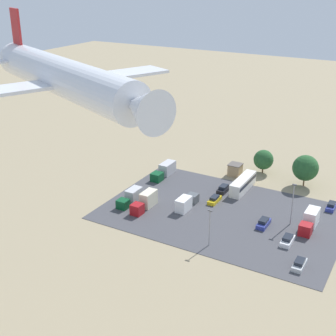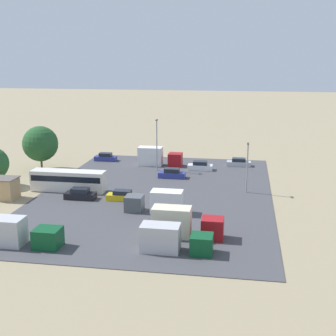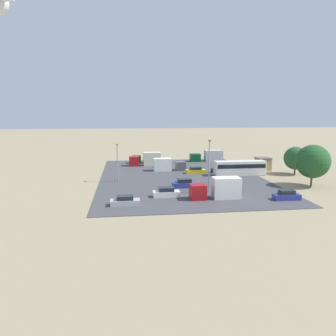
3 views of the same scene
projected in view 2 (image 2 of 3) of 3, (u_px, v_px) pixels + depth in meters
name	position (u px, v px, depth m)	size (l,w,h in m)	color
ground_plane	(89.00, 191.00, 71.27)	(400.00, 400.00, 0.00)	gray
parking_lot_surface	(156.00, 194.00, 69.60)	(50.46, 33.99, 0.08)	#424247
shed_building	(5.00, 188.00, 67.16)	(3.27, 3.37, 3.10)	tan
bus	(68.00, 180.00, 70.77)	(2.60, 11.31, 3.13)	silver
parked_car_0	(106.00, 157.00, 90.91)	(1.73, 4.21, 1.55)	navy
parked_car_1	(172.00, 174.00, 78.46)	(1.86, 4.49, 1.61)	navy
parked_car_2	(123.00, 196.00, 66.50)	(1.73, 4.50, 1.45)	gold
parked_car_3	(80.00, 194.00, 67.02)	(1.88, 4.42, 1.60)	black
parked_car_4	(200.00, 166.00, 83.79)	(1.89, 4.42, 1.58)	silver
parked_car_5	(239.00, 163.00, 86.70)	(1.82, 4.41, 1.46)	#ADB2B7
parked_truck_0	(183.00, 224.00, 52.98)	(2.32, 8.09, 3.43)	maroon
parked_truck_1	(15.00, 233.00, 50.71)	(2.53, 9.15, 3.04)	#0C4723
parked_truck_2	(157.00, 157.00, 86.93)	(2.41, 8.16, 3.42)	maroon
parked_truck_3	(172.00, 240.00, 49.04)	(2.39, 7.59, 2.90)	#0C4723
parked_truck_4	(158.00, 202.00, 61.30)	(2.32, 7.58, 2.95)	#4C5156
tree_apron_mid	(40.00, 144.00, 83.20)	(6.30, 6.30, 7.92)	brown
light_pole_lot_centre	(247.00, 165.00, 69.30)	(0.90, 0.28, 7.58)	gray
light_pole_lot_edge	(157.00, 143.00, 82.39)	(0.90, 0.28, 9.15)	gray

